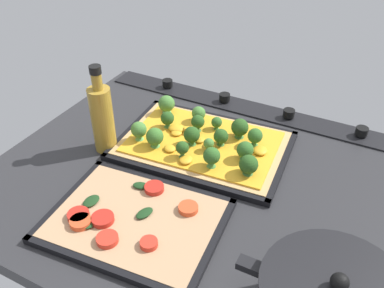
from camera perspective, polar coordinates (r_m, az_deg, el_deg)
The scene contains 7 objects.
ground_plane at distance 84.93cm, azimuth 1.50°, elevation -5.73°, with size 85.33×67.29×3.00cm, color #28282B.
stove_control_panel at distance 106.56cm, azimuth 8.68°, elevation 4.79°, with size 81.92×7.00×2.60cm.
baking_tray_front at distance 92.24cm, azimuth 1.52°, elevation -0.36°, with size 38.61×28.03×1.30cm.
broccoli_pizza at distance 90.98cm, azimuth 1.41°, elevation 0.59°, with size 36.04×25.46×5.91cm.
baking_tray_back at distance 75.83cm, azimuth -7.76°, elevation -10.52°, with size 32.16×25.31×1.30cm.
veggie_pizza_back at distance 75.37cm, azimuth -8.20°, elevation -10.12°, with size 29.57×22.72×1.90cm.
oil_bottle at distance 90.24cm, azimuth -12.02°, elevation 3.77°, with size 4.82×4.82×19.83cm.
Camera 1 is at (-27.12, 57.38, 54.94)cm, focal length 38.90 mm.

